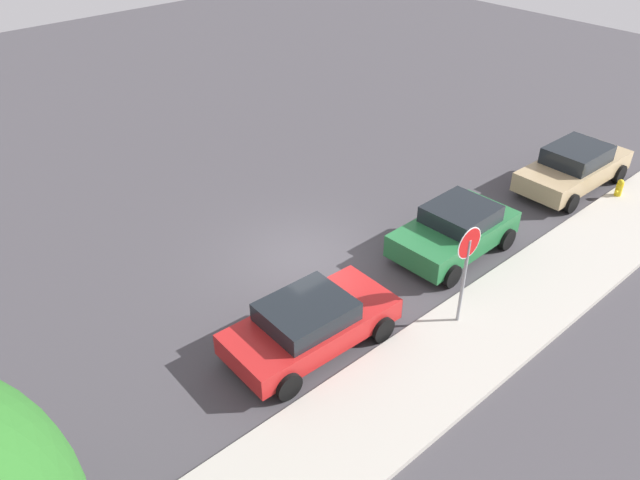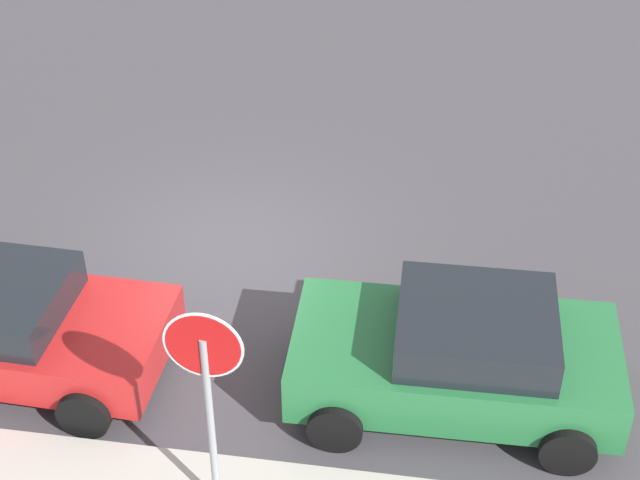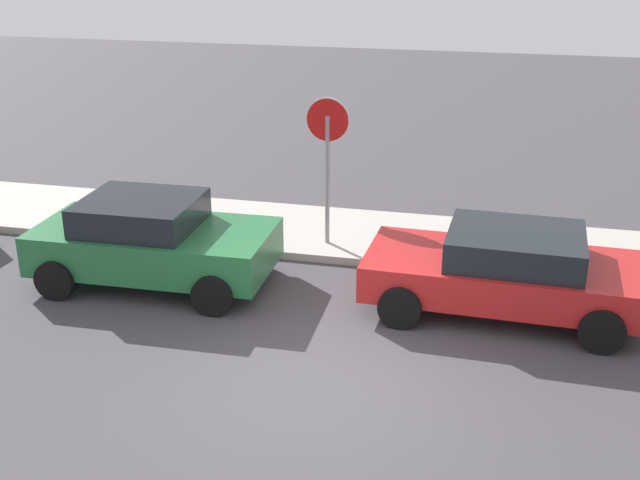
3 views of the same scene
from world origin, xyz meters
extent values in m
plane|color=#423F44|center=(0.00, 0.00, 0.00)|extent=(60.00, 60.00, 0.00)
cylinder|color=gray|center=(-0.96, 4.59, 1.23)|extent=(0.08, 0.08, 2.46)
cylinder|color=white|center=(-0.96, 4.59, 2.39)|extent=(0.79, 0.03, 0.79)
cylinder|color=red|center=(-0.96, 4.59, 2.39)|extent=(0.74, 0.04, 0.74)
cube|color=#236B38|center=(-3.36, 2.55, 0.63)|extent=(3.85, 1.93, 0.66)
cube|color=black|center=(-3.57, 2.55, 1.20)|extent=(1.84, 1.67, 0.47)
cylinder|color=black|center=(-2.08, 3.51, 0.32)|extent=(0.64, 0.23, 0.64)
cylinder|color=black|center=(-2.05, 1.64, 0.32)|extent=(0.64, 0.23, 0.64)
cylinder|color=black|center=(-4.67, 3.46, 0.32)|extent=(0.64, 0.23, 0.64)
cylinder|color=black|center=(-4.64, 1.59, 0.32)|extent=(0.64, 0.23, 0.64)
cube|color=red|center=(2.17, 2.77, 0.58)|extent=(4.17, 1.97, 0.55)
cylinder|color=black|center=(0.74, 1.90, 0.32)|extent=(0.65, 0.24, 0.64)
cylinder|color=black|center=(0.80, 3.73, 0.32)|extent=(0.65, 0.24, 0.64)
camera|label=1|loc=(9.30, 11.01, 10.14)|focal=35.00mm
camera|label=2|loc=(-3.06, 11.17, 8.59)|focal=55.00mm
camera|label=3|loc=(2.05, -8.56, 5.48)|focal=45.00mm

